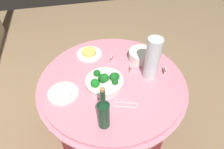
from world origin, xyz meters
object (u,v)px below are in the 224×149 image
object	(u,v)px
broccoli_bowl	(105,82)
plate_stack	(141,55)
wine_bottle	(104,112)
label_placard_rear	(112,58)
food_plate_noodles	(89,53)
label_placard_front	(131,68)
food_plate_rice	(63,93)
label_placard_mid	(165,70)
decorative_fruit_vase	(152,60)
serving_tongs	(126,105)

from	to	relation	value
broccoli_bowl	plate_stack	xyz separation A→B (m)	(0.24, -0.36, -0.01)
wine_bottle	label_placard_rear	distance (m)	0.62
food_plate_noodles	label_placard_rear	world-z (taller)	label_placard_rear
broccoli_bowl	label_placard_rear	distance (m)	0.29
label_placard_front	label_placard_rear	bearing A→B (deg)	38.54
broccoli_bowl	food_plate_rice	world-z (taller)	broccoli_bowl
broccoli_bowl	label_placard_rear	bearing A→B (deg)	-23.09
label_placard_rear	label_placard_mid	bearing A→B (deg)	-121.67
broccoli_bowl	label_placard_rear	world-z (taller)	broccoli_bowl
food_plate_rice	food_plate_noodles	xyz separation A→B (m)	(0.40, -0.25, 0.00)
label_placard_front	decorative_fruit_vase	bearing A→B (deg)	-121.65
decorative_fruit_vase	broccoli_bowl	bearing A→B (deg)	94.86
wine_bottle	food_plate_rice	size ratio (longest dim) A/B	1.53
serving_tongs	label_placard_mid	size ratio (longest dim) A/B	3.02
broccoli_bowl	serving_tongs	bearing A→B (deg)	-153.16
wine_bottle	food_plate_noodles	bearing A→B (deg)	-0.58
decorative_fruit_vase	serving_tongs	distance (m)	0.38
serving_tongs	label_placard_rear	bearing A→B (deg)	-0.81
plate_stack	food_plate_noodles	xyz separation A→B (m)	(0.16, 0.42, -0.02)
food_plate_noodles	label_placard_rear	distance (m)	0.22
food_plate_rice	wine_bottle	bearing A→B (deg)	-142.56
food_plate_rice	food_plate_noodles	size ratio (longest dim) A/B	1.00
decorative_fruit_vase	food_plate_noodles	bearing A→B (deg)	49.41
broccoli_bowl	food_plate_rice	size ratio (longest dim) A/B	1.27
broccoli_bowl	label_placard_mid	world-z (taller)	broccoli_bowl
food_plate_noodles	wine_bottle	bearing A→B (deg)	179.42
wine_bottle	label_placard_mid	distance (m)	0.67
label_placard_front	food_plate_noodles	bearing A→B (deg)	46.09
plate_stack	serving_tongs	bearing A→B (deg)	150.32
decorative_fruit_vase	serving_tongs	world-z (taller)	decorative_fruit_vase
decorative_fruit_vase	label_placard_front	world-z (taller)	decorative_fruit_vase
plate_stack	wine_bottle	world-z (taller)	wine_bottle
food_plate_rice	label_placard_front	xyz separation A→B (m)	(0.12, -0.54, 0.02)
plate_stack	serving_tongs	size ratio (longest dim) A/B	1.27
food_plate_rice	plate_stack	bearing A→B (deg)	-69.64
wine_bottle	decorative_fruit_vase	distance (m)	0.56
label_placard_mid	wine_bottle	bearing A→B (deg)	122.40
plate_stack	decorative_fruit_vase	bearing A→B (deg)	-178.96
serving_tongs	food_plate_noodles	world-z (taller)	food_plate_noodles
food_plate_rice	label_placard_front	bearing A→B (deg)	-77.38
wine_bottle	food_plate_rice	bearing A→B (deg)	37.44
label_placard_rear	serving_tongs	bearing A→B (deg)	179.19
wine_bottle	label_placard_front	bearing A→B (deg)	-34.94
broccoli_bowl	plate_stack	bearing A→B (deg)	-56.58
decorative_fruit_vase	food_plate_rice	distance (m)	0.69
broccoli_bowl	label_placard_mid	size ratio (longest dim) A/B	5.09
label_placard_front	serving_tongs	bearing A→B (deg)	158.17
plate_stack	wine_bottle	size ratio (longest dim) A/B	0.62
label_placard_front	food_plate_rice	bearing A→B (deg)	102.62
serving_tongs	label_placard_rear	xyz separation A→B (m)	(0.47, -0.01, 0.03)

